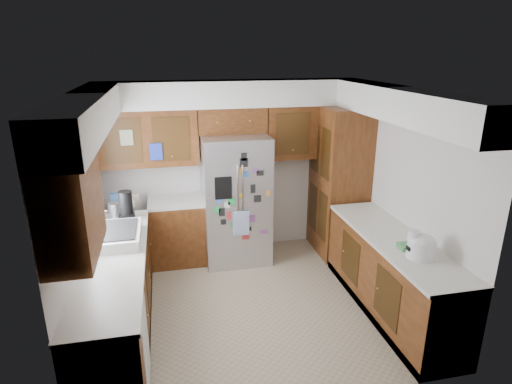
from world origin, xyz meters
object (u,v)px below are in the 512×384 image
pantry (339,182)px  paper_towel (413,244)px  rice_cooker (421,246)px  fridge (236,199)px

pantry → paper_towel: (-0.07, -2.06, -0.02)m
pantry → rice_cooker: bearing=-90.0°
rice_cooker → paper_towel: 0.07m
paper_towel → fridge: bearing=124.2°
pantry → paper_towel: 2.06m
fridge → paper_towel: size_ratio=6.49×
rice_cooker → paper_towel: size_ratio=1.02×
fridge → paper_towel: (1.43, -2.11, 0.16)m
pantry → rice_cooker: pantry is taller
pantry → fridge: bearing=177.9°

